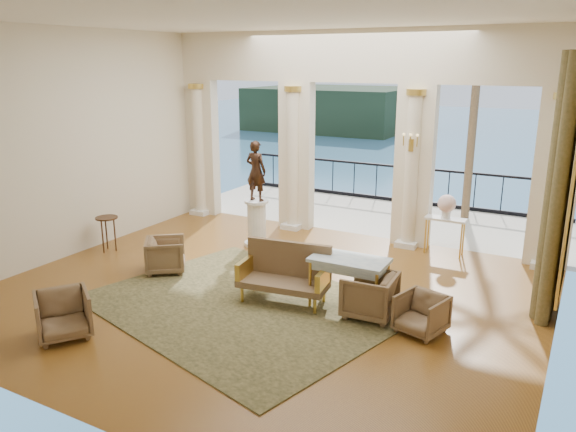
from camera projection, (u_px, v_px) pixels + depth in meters
The scene contains 23 objects.
floor at pixel (263, 294), 9.62m from camera, with size 9.00×9.00×0.00m, color #522E12.
room_walls at pixel (220, 133), 7.91m from camera, with size 9.00×9.00×9.00m.
arcade at pixel (353, 121), 12.16m from camera, with size 9.00×0.56×4.50m.
terrace at pixel (379, 217), 14.54m from camera, with size 10.00×3.60×0.10m, color beige.
balustrade at pixel (399, 188), 15.77m from camera, with size 9.00×0.06×1.03m.
palm_tree at pixel (479, 50), 13.18m from camera, with size 2.00×2.00×4.50m.
headland at pixel (334, 108), 83.46m from camera, with size 22.00×18.00×6.00m, color black.
sea at pixel (545, 153), 61.93m from camera, with size 160.00×160.00×0.00m, color teal.
curtain at pixel (559, 188), 8.37m from camera, with size 0.33×1.40×4.09m.
window_frame at pixel (574, 184), 8.26m from camera, with size 0.04×1.60×3.40m, color gold.
wall_sconce at pixel (411, 144), 11.34m from camera, with size 0.30×0.11×0.33m.
rug at pixel (243, 305), 9.14m from camera, with size 4.70×3.65×0.02m, color #2D331B.
armchair_a at pixel (63, 313), 8.04m from camera, with size 0.72×0.68×0.75m, color #4B3820.
armchair_b at pixel (421, 312), 8.16m from camera, with size 0.63×0.59×0.65m, color #4B3820.
armchair_c at pixel (370, 293), 8.67m from camera, with size 0.76×0.71×0.78m, color #4B3820.
armchair_d at pixel (165, 253), 10.53m from camera, with size 0.70×0.66×0.72m, color #4B3820.
settee at pixel (285, 273), 9.24m from camera, with size 1.54×0.82×0.97m.
game_table at pixel (349, 264), 8.89m from camera, with size 1.23×0.68×0.84m.
pedestal at pixel (257, 224), 12.02m from camera, with size 0.54×0.54×1.00m.
statue at pixel (256, 171), 11.71m from camera, with size 0.46×0.30×1.27m, color #311E15.
console_table at pixel (445, 224), 11.43m from camera, with size 0.81×0.32×0.77m.
urn at pixel (447, 205), 11.32m from camera, with size 0.37×0.37×0.48m.
side_table at pixel (107, 222), 11.61m from camera, with size 0.45×0.45×0.74m.
Camera 1 is at (4.65, -7.61, 3.86)m, focal length 35.00 mm.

